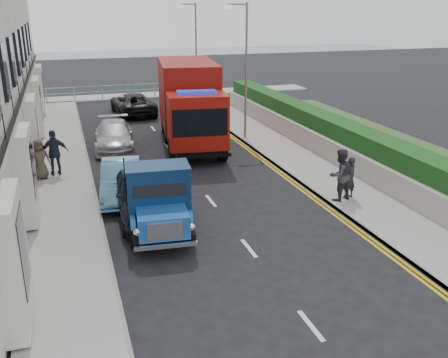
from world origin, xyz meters
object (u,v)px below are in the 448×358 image
lamp_far (194,49)px  lamp_mid (244,64)px  red_lorry (189,102)px  bedford_lorry (158,203)px  pedestrian_east_near (349,178)px  parked_car_front (142,194)px

lamp_far → lamp_mid: bearing=-90.0°
red_lorry → bedford_lorry: bearing=-101.5°
bedford_lorry → pedestrian_east_near: (7.19, 0.61, -0.15)m
bedford_lorry → pedestrian_east_near: 7.21m
lamp_mid → parked_car_front: 11.38m
lamp_mid → red_lorry: 3.43m
lamp_far → red_lorry: 10.57m
pedestrian_east_near → lamp_mid: bearing=-100.9°
red_lorry → lamp_mid: bearing=8.1°
bedford_lorry → red_lorry: (3.59, 10.13, 1.16)m
red_lorry → parked_car_front: red_lorry is taller
bedford_lorry → pedestrian_east_near: size_ratio=3.17×
lamp_mid → parked_car_front: (-6.78, -8.56, -3.21)m
lamp_mid → parked_car_front: bearing=-128.4°
red_lorry → pedestrian_east_near: 10.26m
lamp_far → red_lorry: bearing=-106.3°
parked_car_front → pedestrian_east_near: bearing=-6.7°
bedford_lorry → parked_car_front: size_ratio=1.08×
lamp_mid → lamp_far: bearing=90.0°
lamp_far → bedford_lorry: lamp_far is taller
pedestrian_east_near → lamp_far: bearing=-102.9°
lamp_far → bedford_lorry: bearing=-107.9°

